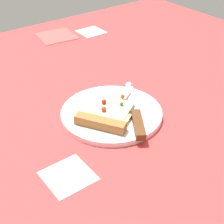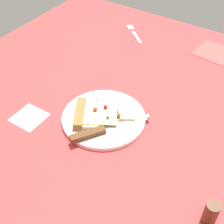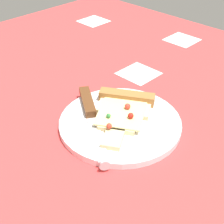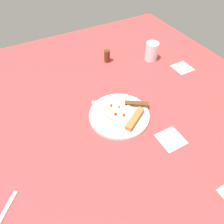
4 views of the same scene
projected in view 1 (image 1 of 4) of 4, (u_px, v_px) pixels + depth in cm
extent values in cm
cube|color=#D13838|center=(140.00, 111.00, 87.20)|extent=(140.33, 140.33, 3.00)
cube|color=white|center=(68.00, 176.00, 65.86)|extent=(9.00, 9.00, 0.20)
cube|color=white|center=(91.00, 32.00, 129.12)|extent=(9.00, 9.00, 0.20)
cylinder|color=silver|center=(112.00, 113.00, 82.51)|extent=(24.66, 24.66, 1.31)
cube|color=beige|center=(105.00, 118.00, 78.79)|extent=(12.51, 10.86, 1.00)
cube|color=beige|center=(114.00, 106.00, 83.01)|extent=(9.06, 8.53, 1.00)
cube|color=beige|center=(121.00, 96.00, 86.86)|extent=(5.78, 6.31, 1.00)
cube|color=#EDD88C|center=(110.00, 109.00, 80.73)|extent=(13.07, 13.33, 0.30)
cube|color=#9E6633|center=(100.00, 123.00, 76.14)|extent=(11.59, 8.48, 2.20)
sphere|color=red|center=(104.00, 109.00, 79.45)|extent=(1.22, 1.22, 1.22)
sphere|color=red|center=(123.00, 96.00, 84.20)|extent=(1.07, 1.07, 1.07)
sphere|color=#2D7A38|center=(121.00, 103.00, 81.76)|extent=(0.91, 0.91, 0.91)
sphere|color=#B21E14|center=(104.00, 102.00, 82.13)|extent=(1.17, 1.17, 1.17)
cube|color=silver|center=(132.00, 99.00, 86.50)|extent=(11.15, 8.21, 0.30)
cone|color=silver|center=(129.00, 87.00, 91.45)|extent=(2.77, 2.77, 2.00)
cube|color=#593319|center=(138.00, 124.00, 76.25)|extent=(9.59, 7.29, 1.60)
cube|color=#E54C47|center=(57.00, 36.00, 125.25)|extent=(14.45, 14.45, 0.40)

